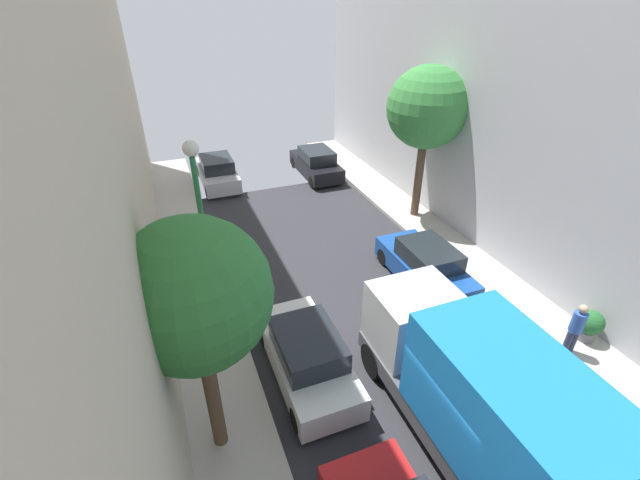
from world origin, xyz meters
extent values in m
plane|color=#2D2D33|center=(0.00, 0.00, 0.00)|extent=(32.00, 32.00, 0.00)
cube|color=#B7B2A8|center=(5.00, 0.00, 0.07)|extent=(2.00, 44.00, 0.15)
cylinder|color=black|center=(-1.92, -0.33, 0.32)|extent=(0.22, 0.64, 0.64)
cube|color=white|center=(-2.70, 3.37, 0.55)|extent=(1.76, 4.20, 0.76)
cube|color=#1E2328|center=(-2.70, 3.22, 1.25)|extent=(1.56, 2.10, 0.64)
cylinder|color=black|center=(-3.48, 4.92, 0.32)|extent=(0.22, 0.64, 0.64)
cylinder|color=black|center=(-1.92, 4.92, 0.32)|extent=(0.22, 0.64, 0.64)
cylinder|color=black|center=(-3.48, 1.82, 0.32)|extent=(0.22, 0.64, 0.64)
cylinder|color=black|center=(-1.92, 1.82, 0.32)|extent=(0.22, 0.64, 0.64)
cube|color=silver|center=(-2.70, 17.56, 0.55)|extent=(1.76, 4.20, 0.76)
cube|color=#1E2328|center=(-2.70, 17.41, 1.25)|extent=(1.56, 2.10, 0.64)
cylinder|color=black|center=(-3.48, 19.11, 0.32)|extent=(0.22, 0.64, 0.64)
cylinder|color=black|center=(-1.92, 19.11, 0.32)|extent=(0.22, 0.64, 0.64)
cylinder|color=black|center=(-3.48, 16.01, 0.32)|extent=(0.22, 0.64, 0.64)
cylinder|color=black|center=(-1.92, 16.01, 0.32)|extent=(0.22, 0.64, 0.64)
cube|color=#194799|center=(2.70, 5.89, 0.55)|extent=(1.76, 4.20, 0.76)
cube|color=#1E2328|center=(2.70, 5.74, 1.25)|extent=(1.56, 2.10, 0.64)
cylinder|color=black|center=(1.92, 7.44, 0.32)|extent=(0.22, 0.64, 0.64)
cylinder|color=black|center=(3.48, 7.44, 0.32)|extent=(0.22, 0.64, 0.64)
cylinder|color=black|center=(1.92, 4.34, 0.32)|extent=(0.22, 0.64, 0.64)
cylinder|color=black|center=(3.48, 4.34, 0.32)|extent=(0.22, 0.64, 0.64)
cube|color=black|center=(2.70, 16.84, 0.55)|extent=(1.76, 4.20, 0.76)
cube|color=#1E2328|center=(2.70, 16.69, 1.25)|extent=(1.56, 2.10, 0.64)
cylinder|color=black|center=(1.92, 18.39, 0.32)|extent=(0.22, 0.64, 0.64)
cylinder|color=black|center=(3.48, 18.39, 0.32)|extent=(0.22, 0.64, 0.64)
cylinder|color=black|center=(1.92, 15.29, 0.32)|extent=(0.22, 0.64, 0.64)
cylinder|color=black|center=(3.48, 15.29, 0.32)|extent=(0.22, 0.64, 0.64)
cube|color=#4C4C51|center=(0.00, 0.14, 0.73)|extent=(2.20, 6.60, 0.50)
cube|color=#B7B7BC|center=(0.00, 2.54, 1.83)|extent=(2.10, 1.80, 1.70)
cube|color=blue|center=(0.00, -0.86, 2.18)|extent=(2.24, 4.20, 2.40)
cylinder|color=black|center=(-0.98, 2.74, 0.48)|extent=(0.30, 0.96, 0.96)
cylinder|color=black|center=(0.98, 2.74, 0.48)|extent=(0.30, 0.96, 0.96)
cylinder|color=#2D334C|center=(4.44, 1.25, 0.56)|extent=(0.18, 0.18, 0.82)
cylinder|color=#2D334C|center=(4.66, 1.25, 0.56)|extent=(0.18, 0.18, 0.82)
cylinder|color=#3359B2|center=(4.55, 1.25, 1.29)|extent=(0.36, 0.36, 0.64)
sphere|color=tan|center=(4.55, 1.25, 1.75)|extent=(0.24, 0.24, 0.24)
cylinder|color=brown|center=(-5.29, 2.08, 1.74)|extent=(0.32, 0.32, 3.19)
sphere|color=#2D7233|center=(-5.29, 2.08, 4.45)|extent=(2.96, 2.96, 2.96)
cylinder|color=brown|center=(5.16, 10.41, 1.96)|extent=(0.36, 0.36, 3.62)
sphere|color=#38843D|center=(5.16, 10.41, 5.02)|extent=(3.36, 3.36, 3.36)
cylinder|color=slate|center=(-5.66, 10.18, 0.35)|extent=(0.46, 0.46, 0.41)
sphere|color=#38843D|center=(-5.66, 10.18, 0.81)|extent=(0.62, 0.62, 0.62)
cylinder|color=slate|center=(5.51, 1.48, 0.31)|extent=(0.50, 0.50, 0.33)
sphere|color=#23602D|center=(5.51, 1.48, 0.78)|extent=(0.75, 0.75, 0.75)
cylinder|color=#26723F|center=(-4.60, 6.88, 2.77)|extent=(0.16, 0.16, 5.23)
sphere|color=white|center=(-4.60, 6.88, 5.60)|extent=(0.44, 0.44, 0.44)
camera|label=1|loc=(-5.37, -4.51, 9.27)|focal=23.94mm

